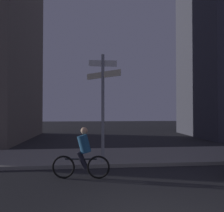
{
  "coord_description": "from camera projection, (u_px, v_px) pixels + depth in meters",
  "views": [
    {
      "loc": [
        -1.23,
        -3.54,
        2.13
      ],
      "look_at": [
        -0.43,
        4.89,
        2.31
      ],
      "focal_mm": 34.95,
      "sensor_mm": 36.0,
      "label": 1
    }
  ],
  "objects": [
    {
      "name": "cyclist",
      "position": [
        83.0,
        155.0,
        6.83
      ],
      "size": [
        1.82,
        0.37,
        1.61
      ],
      "color": "black",
      "rests_on": "ground_plane"
    },
    {
      "name": "signpost",
      "position": [
        103.0,
        98.0,
        8.51
      ],
      "size": [
        1.26,
        1.26,
        4.2
      ],
      "color": "gray",
      "rests_on": "sidewalk_kerb"
    },
    {
      "name": "sidewalk_kerb",
      "position": [
        118.0,
        156.0,
        9.86
      ],
      "size": [
        40.0,
        3.47,
        0.14
      ],
      "primitive_type": "cube",
      "color": "gray",
      "rests_on": "ground_plane"
    }
  ]
}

